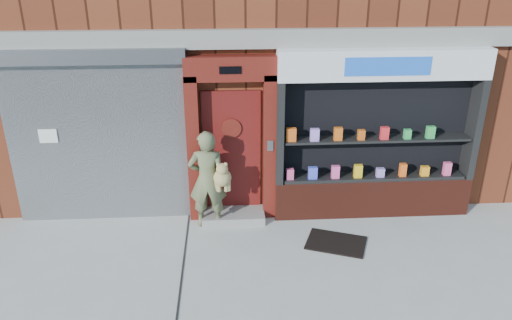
{
  "coord_description": "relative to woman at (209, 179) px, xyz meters",
  "views": [
    {
      "loc": [
        -0.84,
        -6.1,
        4.5
      ],
      "look_at": [
        -0.39,
        1.0,
        1.45
      ],
      "focal_mm": 35.0,
      "sensor_mm": 36.0,
      "label": 1
    }
  ],
  "objects": [
    {
      "name": "pharmacy_bay",
      "position": [
        2.9,
        0.27,
        0.49
      ],
      "size": [
        3.5,
        0.41,
        3.0
      ],
      "color": "#511C13",
      "rests_on": "ground"
    },
    {
      "name": "ground",
      "position": [
        1.16,
        -1.54,
        -0.88
      ],
      "size": [
        80.0,
        80.0,
        0.0
      ],
      "primitive_type": "plane",
      "color": "#9E9E99",
      "rests_on": "ground"
    },
    {
      "name": "doormat",
      "position": [
        2.08,
        -0.74,
        -0.87
      ],
      "size": [
        1.12,
        0.96,
        0.02
      ],
      "primitive_type": "cube",
      "rotation": [
        0.0,
        0.0,
        -0.37
      ],
      "color": "black",
      "rests_on": "ground"
    },
    {
      "name": "red_door_bay",
      "position": [
        0.41,
        0.32,
        0.58
      ],
      "size": [
        1.52,
        0.58,
        2.9
      ],
      "color": "#4C120D",
      "rests_on": "ground"
    },
    {
      "name": "woman",
      "position": [
        0.0,
        0.0,
        0.0
      ],
      "size": [
        0.73,
        0.45,
        1.75
      ],
      "color": "#5C6240",
      "rests_on": "ground"
    },
    {
      "name": "shutter_bay",
      "position": [
        -1.84,
        0.38,
        0.84
      ],
      "size": [
        3.1,
        0.3,
        3.04
      ],
      "color": "gray",
      "rests_on": "ground"
    }
  ]
}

